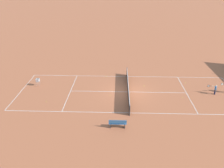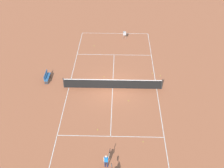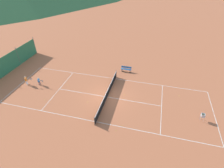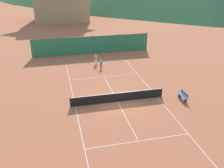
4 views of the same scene
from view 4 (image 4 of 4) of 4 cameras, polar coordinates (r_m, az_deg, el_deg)
ground_plane at (r=25.47m, az=1.22°, el=-3.87°), size 600.00×600.00×0.00m
court_line_markings at (r=25.47m, az=1.22°, el=-3.87°), size 8.25×23.85×0.01m
tennis_net at (r=25.23m, az=1.23°, el=-2.87°), size 9.18×0.08×1.06m
windscreen_fence_far at (r=39.12m, az=-4.45°, el=8.46°), size 17.28×0.08×2.90m
player_near_baseline at (r=33.55m, az=-2.42°, el=4.55°), size 0.44×0.93×1.10m
player_far_baseline at (r=34.96m, az=-3.52°, el=5.56°), size 0.43×1.11×1.30m
tennis_ball_far_corner at (r=30.71m, az=0.45°, el=1.38°), size 0.07×0.07×0.07m
tennis_ball_by_net_left at (r=24.06m, az=4.44°, el=-5.69°), size 0.07×0.07×0.07m
tennis_ball_alley_left at (r=19.66m, az=14.46°, el=-14.36°), size 0.07×0.07×0.07m
tennis_ball_by_net_right at (r=26.84m, az=-2.83°, el=-2.24°), size 0.07×0.07×0.07m
tennis_ball_service_box at (r=31.23m, az=-6.32°, el=1.64°), size 0.07×0.07×0.07m
tennis_ball_near_corner at (r=22.60m, az=-6.90°, el=-7.99°), size 0.07×0.07×0.07m
tennis_ball_mid_court at (r=22.94m, az=-8.85°, el=-7.59°), size 0.07×0.07×0.07m
courtside_bench at (r=26.53m, az=15.23°, el=-2.47°), size 0.36×1.50×0.84m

